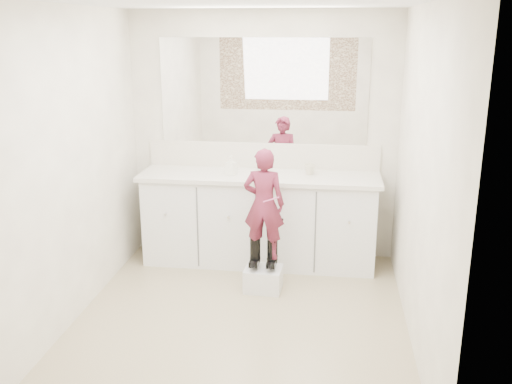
# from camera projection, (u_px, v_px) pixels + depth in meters

# --- Properties ---
(floor) EXTENTS (3.00, 3.00, 0.00)m
(floor) POSITION_uv_depth(u_px,v_px,m) (240.00, 322.00, 4.49)
(floor) COLOR #8D805C
(floor) RESTS_ON ground
(ceiling) EXTENTS (3.00, 3.00, 0.00)m
(ceiling) POSITION_uv_depth(u_px,v_px,m) (237.00, 1.00, 3.82)
(ceiling) COLOR white
(ceiling) RESTS_ON wall_back
(wall_back) EXTENTS (2.60, 0.00, 2.60)m
(wall_back) POSITION_uv_depth(u_px,v_px,m) (263.00, 137.00, 5.58)
(wall_back) COLOR beige
(wall_back) RESTS_ON floor
(wall_front) EXTENTS (2.60, 0.00, 2.60)m
(wall_front) POSITION_uv_depth(u_px,v_px,m) (188.00, 252.00, 2.73)
(wall_front) COLOR beige
(wall_front) RESTS_ON floor
(wall_left) EXTENTS (0.00, 3.00, 3.00)m
(wall_left) POSITION_uv_depth(u_px,v_px,m) (69.00, 169.00, 4.32)
(wall_left) COLOR beige
(wall_left) RESTS_ON floor
(wall_right) EXTENTS (0.00, 3.00, 3.00)m
(wall_right) POSITION_uv_depth(u_px,v_px,m) (421.00, 181.00, 3.99)
(wall_right) COLOR beige
(wall_right) RESTS_ON floor
(vanity_cabinet) EXTENTS (2.20, 0.55, 0.85)m
(vanity_cabinet) POSITION_uv_depth(u_px,v_px,m) (259.00, 220.00, 5.54)
(vanity_cabinet) COLOR silver
(vanity_cabinet) RESTS_ON floor
(countertop) EXTENTS (2.28, 0.58, 0.04)m
(countertop) POSITION_uv_depth(u_px,v_px,m) (259.00, 177.00, 5.40)
(countertop) COLOR beige
(countertop) RESTS_ON vanity_cabinet
(backsplash) EXTENTS (2.28, 0.03, 0.25)m
(backsplash) POSITION_uv_depth(u_px,v_px,m) (263.00, 155.00, 5.62)
(backsplash) COLOR beige
(backsplash) RESTS_ON countertop
(mirror) EXTENTS (2.00, 0.02, 1.00)m
(mirror) POSITION_uv_depth(u_px,v_px,m) (263.00, 91.00, 5.45)
(mirror) COLOR white
(mirror) RESTS_ON wall_back
(dot_panel) EXTENTS (2.00, 0.01, 1.20)m
(dot_panel) POSITION_uv_depth(u_px,v_px,m) (185.00, 160.00, 2.61)
(dot_panel) COLOR #472819
(dot_panel) RESTS_ON wall_front
(faucet) EXTENTS (0.08, 0.08, 0.10)m
(faucet) POSITION_uv_depth(u_px,v_px,m) (261.00, 165.00, 5.54)
(faucet) COLOR silver
(faucet) RESTS_ON countertop
(cup) EXTENTS (0.12, 0.12, 0.10)m
(cup) POSITION_uv_depth(u_px,v_px,m) (310.00, 169.00, 5.39)
(cup) COLOR beige
(cup) RESTS_ON countertop
(soap_bottle) EXTENTS (0.11, 0.11, 0.18)m
(soap_bottle) POSITION_uv_depth(u_px,v_px,m) (231.00, 165.00, 5.36)
(soap_bottle) COLOR white
(soap_bottle) RESTS_ON countertop
(step_stool) EXTENTS (0.33, 0.28, 0.20)m
(step_stool) POSITION_uv_depth(u_px,v_px,m) (263.00, 279.00, 5.01)
(step_stool) COLOR silver
(step_stool) RESTS_ON floor
(boot_left) EXTENTS (0.11, 0.18, 0.27)m
(boot_left) POSITION_uv_depth(u_px,v_px,m) (255.00, 253.00, 4.98)
(boot_left) COLOR black
(boot_left) RESTS_ON step_stool
(boot_right) EXTENTS (0.11, 0.18, 0.27)m
(boot_right) POSITION_uv_depth(u_px,v_px,m) (272.00, 254.00, 4.96)
(boot_right) COLOR black
(boot_right) RESTS_ON step_stool
(toddler) EXTENTS (0.37, 0.25, 0.97)m
(toddler) POSITION_uv_depth(u_px,v_px,m) (264.00, 204.00, 4.84)
(toddler) COLOR #A93459
(toddler) RESTS_ON step_stool
(toothbrush) EXTENTS (0.14, 0.02, 0.06)m
(toothbrush) POSITION_uv_depth(u_px,v_px,m) (271.00, 200.00, 4.74)
(toothbrush) COLOR #D15188
(toothbrush) RESTS_ON toddler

